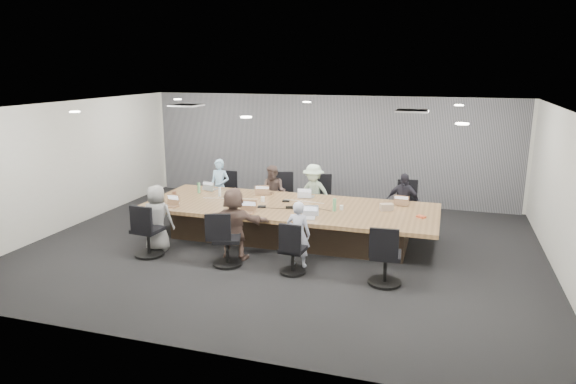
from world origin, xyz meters
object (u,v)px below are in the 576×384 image
(chair_6, at_px, (293,253))
(chair_7, at_px, (385,260))
(laptop_1, at_px, (266,193))
(person_6, at_px, (298,234))
(chair_0, at_px, (226,196))
(person_3, at_px, (403,202))
(person_2, at_px, (313,194))
(laptop_3, at_px, (401,204))
(chair_1, at_px, (278,198))
(laptop_5, at_px, (245,213))
(laptop_6, at_px, (306,218))
(bottle_green_left, at_px, (199,188))
(laptop_0, at_px, (210,189))
(conference_table, at_px, (289,221))
(mug_brown, at_px, (174,194))
(laptop_4, at_px, (171,206))
(snack_packet, at_px, (421,217))
(person_0, at_px, (220,187))
(person_5, at_px, (234,223))
(bottle_green_right, at_px, (334,205))
(laptop_2, at_px, (307,196))
(person_1, at_px, (274,192))
(chair_5, at_px, (227,243))
(canvas_bag, at_px, (387,207))
(person_4, at_px, (157,218))
(chair_4, at_px, (148,234))
(chair_3, at_px, (404,208))
(bottle_clear, at_px, (220,192))
(chair_2, at_px, (317,200))

(chair_6, height_order, chair_7, chair_7)
(laptop_1, bearing_deg, person_6, 111.10)
(chair_0, bearing_deg, person_3, 173.91)
(person_2, distance_m, laptop_3, 2.10)
(chair_1, height_order, laptop_5, chair_1)
(laptop_6, bearing_deg, chair_6, -100.40)
(chair_0, relative_size, bottle_green_left, 3.09)
(laptop_0, bearing_deg, chair_6, 151.36)
(conference_table, height_order, chair_0, chair_0)
(bottle_green_left, bearing_deg, mug_brown, -129.55)
(conference_table, bearing_deg, laptop_4, -160.77)
(chair_7, bearing_deg, laptop_0, 146.41)
(snack_packet, bearing_deg, laptop_1, 165.58)
(laptop_0, height_order, laptop_5, same)
(person_0, distance_m, laptop_6, 3.51)
(person_2, distance_m, mug_brown, 3.14)
(bottle_green_left, bearing_deg, chair_6, -36.45)
(person_5, xyz_separation_m, bottle_green_right, (1.64, 1.22, 0.18))
(laptop_2, distance_m, laptop_4, 2.93)
(chair_7, distance_m, mug_brown, 5.12)
(chair_7, relative_size, person_1, 0.68)
(conference_table, relative_size, chair_5, 7.13)
(chair_1, bearing_deg, chair_7, 111.89)
(person_2, height_order, mug_brown, person_2)
(laptop_3, height_order, bottle_green_right, bottle_green_right)
(chair_1, height_order, laptop_6, chair_1)
(person_0, xyz_separation_m, mug_brown, (-0.46, -1.39, 0.12))
(person_3, relative_size, person_6, 1.06)
(bottle_green_left, height_order, mug_brown, bottle_green_left)
(chair_0, relative_size, canvas_bag, 2.96)
(chair_1, bearing_deg, bottle_green_right, 114.78)
(laptop_2, distance_m, laptop_6, 1.65)
(person_4, height_order, laptop_4, person_4)
(chair_4, bearing_deg, laptop_1, 63.71)
(person_3, height_order, canvas_bag, person_3)
(chair_3, bearing_deg, person_3, 79.32)
(mug_brown, bearing_deg, chair_6, -27.15)
(person_1, relative_size, laptop_1, 3.97)
(bottle_green_left, distance_m, mug_brown, 0.59)
(chair_6, distance_m, bottle_clear, 3.05)
(chair_4, bearing_deg, bottle_clear, 77.65)
(person_1, xyz_separation_m, laptop_5, (0.14, -2.15, 0.11))
(chair_2, relative_size, person_2, 0.63)
(conference_table, distance_m, person_1, 1.59)
(laptop_1, xyz_separation_m, laptop_6, (1.39, -1.60, 0.00))
(chair_4, distance_m, laptop_2, 3.52)
(laptop_0, bearing_deg, chair_4, 101.05)
(conference_table, xyz_separation_m, bottle_green_right, (0.98, -0.13, 0.47))
(person_2, xyz_separation_m, person_6, (0.42, -2.70, -0.07))
(conference_table, bearing_deg, person_5, -116.17)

